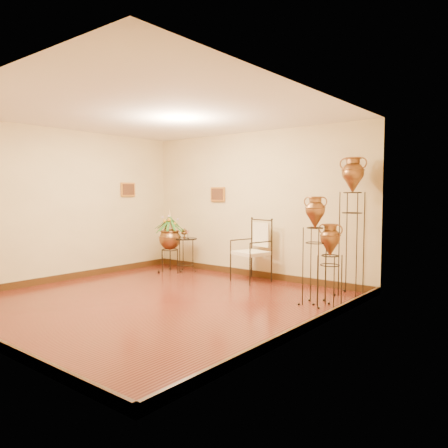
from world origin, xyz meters
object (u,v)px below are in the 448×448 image
Objects in this scene: planter_urn at (170,236)px; armchair at (251,250)px; side_table at (185,254)px; amphora_mid at (315,250)px; amphora_tall at (352,225)px.

armchair is at bearing 6.33° from planter_urn.
planter_urn is 1.92m from armchair.
armchair is 1.30× the size of side_table.
amphora_mid is 1.21× the size of planter_urn.
amphora_tall is 0.98m from amphora_mid.
amphora_tall is 3.81m from planter_urn.
amphora_tall is at bearing 4.57° from planter_urn.
planter_urn is at bearing -159.33° from armchair.
planter_urn reaches higher than armchair.
side_table is at bearing 166.52° from amphora_mid.
amphora_tall is at bearing 1.62° from side_table.
amphora_tall reaches higher than amphora_mid.
armchair is (-1.70, 0.81, -0.23)m from amphora_mid.
planter_urn is (-3.60, 0.60, -0.07)m from amphora_mid.
side_table is (0.24, 0.20, -0.37)m from planter_urn.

